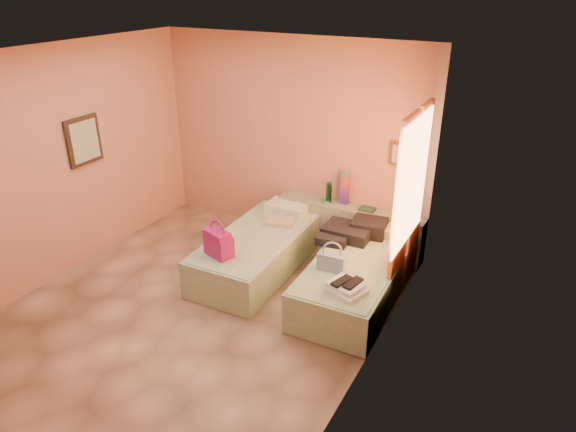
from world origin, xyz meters
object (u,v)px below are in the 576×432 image
flower_vase (410,210)px  towel_stack (347,289)px  bed_left (258,252)px  blue_handbag (332,262)px  water_bottle (329,193)px  bed_right (356,279)px  magenta_handbag (219,243)px  headboard_ledge (349,228)px  green_book (367,209)px

flower_vase → towel_stack: (-0.13, -1.75, -0.22)m
bed_left → towel_stack: towel_stack is taller
blue_handbag → water_bottle: bearing=111.8°
water_bottle → bed_right: bearing=-51.0°
bed_left → towel_stack: size_ratio=5.71×
water_bottle → magenta_handbag: (-0.63, -1.70, -0.13)m
water_bottle → towel_stack: water_bottle is taller
blue_handbag → towel_stack: blue_handbag is taller
headboard_ledge → blue_handbag: (0.34, -1.39, 0.27)m
bed_left → water_bottle: 1.28m
flower_vase → water_bottle: bearing=-178.4°
water_bottle → blue_handbag: water_bottle is taller
bed_right → towel_stack: size_ratio=5.71×
water_bottle → flower_vase: size_ratio=1.21×
water_bottle → magenta_handbag: size_ratio=0.81×
towel_stack → green_book: bearing=103.8°
headboard_ledge → water_bottle: size_ratio=7.26×
magenta_handbag → blue_handbag: size_ratio=1.12×
flower_vase → blue_handbag: size_ratio=0.75×
flower_vase → bed_left: bearing=-146.6°
water_bottle → towel_stack: bearing=-60.2°
bed_left → blue_handbag: size_ratio=6.44×
headboard_ledge → magenta_handbag: size_ratio=5.89×
flower_vase → towel_stack: bearing=-94.4°
blue_handbag → bed_left: bearing=160.3°
water_bottle → blue_handbag: 1.54m
bed_right → flower_vase: flower_vase is taller
headboard_ledge → water_bottle: 0.56m
green_book → towel_stack: green_book is taller
bed_right → green_book: bearing=103.5°
headboard_ledge → towel_stack: headboard_ledge is taller
headboard_ledge → magenta_handbag: bearing=-119.1°
green_book → towel_stack: 1.77m
towel_stack → water_bottle: bearing=119.8°
blue_handbag → flower_vase: bearing=68.2°
bed_right → water_bottle: bearing=127.3°
bed_right → headboard_ledge: bearing=114.9°
bed_right → magenta_handbag: 1.67m
bed_right → towel_stack: 0.76m
water_bottle → flower_vase: (1.12, 0.03, -0.02)m
flower_vase → blue_handbag: bearing=-108.0°
bed_right → towel_stack: bearing=-80.0°
flower_vase → green_book: bearing=-176.7°
bed_left → bed_right: (1.36, 0.00, 0.00)m
bed_left → flower_vase: (1.63, 1.07, 0.52)m
bed_left → green_book: green_book is taller
bed_right → water_bottle: 1.44m
magenta_handbag → blue_handbag: 1.34m
water_bottle → magenta_handbag: bearing=-110.5°
bed_left → bed_right: size_ratio=1.00×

